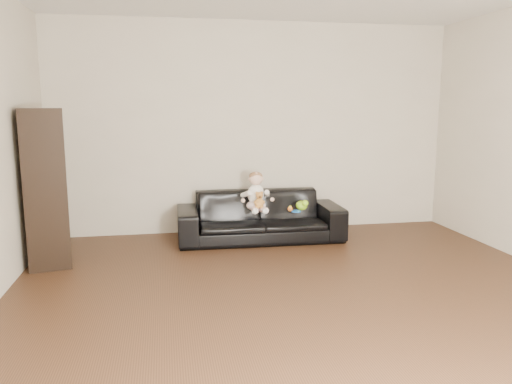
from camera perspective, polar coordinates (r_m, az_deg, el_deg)
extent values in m
plane|color=#3F2616|center=(3.94, 7.22, -13.84)|extent=(5.50, 5.50, 0.00)
plane|color=beige|center=(6.29, -0.14, 7.30)|extent=(5.00, 0.00, 5.00)
imported|color=black|center=(5.93, 0.46, -2.78)|extent=(1.95, 0.79, 0.57)
cube|color=black|center=(5.33, -22.90, 0.42)|extent=(0.49, 0.60, 1.56)
cube|color=silver|center=(5.29, -22.94, 4.17)|extent=(0.23, 0.28, 0.28)
ellipsoid|color=#FCD6D5|center=(5.80, 0.00, -1.55)|extent=(0.25, 0.22, 0.12)
ellipsoid|color=white|center=(5.79, -0.03, -0.24)|extent=(0.22, 0.18, 0.24)
sphere|color=beige|center=(5.75, 0.00, 1.55)|extent=(0.17, 0.17, 0.15)
ellipsoid|color=#8C603F|center=(5.75, -0.02, 1.79)|extent=(0.17, 0.17, 0.11)
cylinder|color=#FCD6D5|center=(5.65, -0.20, -2.04)|extent=(0.09, 0.20, 0.07)
cylinder|color=#FCD6D5|center=(5.67, 0.74, -2.00)|extent=(0.09, 0.20, 0.07)
sphere|color=white|center=(5.56, -0.12, -2.25)|extent=(0.07, 0.07, 0.06)
sphere|color=white|center=(5.58, 1.03, -2.20)|extent=(0.07, 0.07, 0.06)
cylinder|color=white|center=(5.72, -1.14, -0.22)|extent=(0.08, 0.17, 0.10)
cylinder|color=white|center=(5.76, 1.27, -0.15)|extent=(0.08, 0.17, 0.10)
ellipsoid|color=#C28137|center=(5.65, 0.37, -1.25)|extent=(0.12, 0.10, 0.12)
sphere|color=#C28137|center=(5.62, 0.39, -0.41)|extent=(0.09, 0.09, 0.08)
sphere|color=#C28137|center=(5.62, 0.09, -0.10)|extent=(0.04, 0.04, 0.03)
sphere|color=#C28137|center=(5.63, 0.66, -0.08)|extent=(0.04, 0.04, 0.03)
sphere|color=#593819|center=(5.59, 0.46, -0.56)|extent=(0.04, 0.04, 0.03)
ellipsoid|color=#9DE91B|center=(5.85, 5.23, -1.54)|extent=(0.16, 0.18, 0.11)
sphere|color=orange|center=(5.77, 3.93, -1.95)|extent=(0.08, 0.08, 0.06)
cylinder|color=blue|center=(5.76, 4.62, -2.20)|extent=(0.14, 0.14, 0.02)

